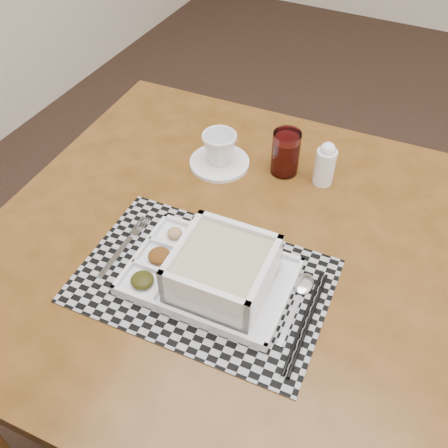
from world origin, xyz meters
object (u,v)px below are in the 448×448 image
(dining_table, at_px, (224,261))
(juice_glass, at_px, (285,154))
(serving_tray, at_px, (218,272))
(creamer_bottle, at_px, (325,164))
(cup, at_px, (219,148))

(dining_table, relative_size, juice_glass, 9.43)
(dining_table, xyz_separation_m, serving_tray, (0.05, -0.12, 0.12))
(dining_table, distance_m, creamer_bottle, 0.33)
(creamer_bottle, bearing_deg, juice_glass, -178.47)
(serving_tray, height_order, cup, serving_tray)
(serving_tray, xyz_separation_m, cup, (-0.17, 0.34, 0.01))
(dining_table, relative_size, creamer_bottle, 9.22)
(dining_table, xyz_separation_m, cup, (-0.12, 0.22, 0.13))
(dining_table, bearing_deg, creamer_bottle, 64.28)
(dining_table, height_order, serving_tray, serving_tray)
(juice_glass, bearing_deg, dining_table, -96.91)
(serving_tray, bearing_deg, dining_table, 111.05)
(cup, relative_size, juice_glass, 0.77)
(dining_table, height_order, cup, cup)
(dining_table, bearing_deg, serving_tray, -68.95)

